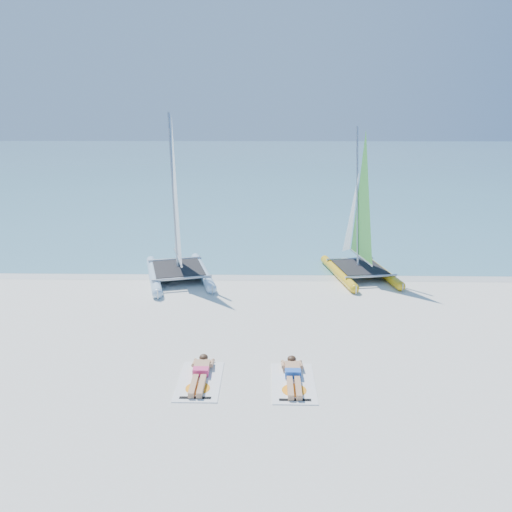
{
  "coord_description": "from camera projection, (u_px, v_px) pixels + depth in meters",
  "views": [
    {
      "loc": [
        -0.67,
        -13.08,
        5.94
      ],
      "look_at": [
        -0.96,
        1.2,
        1.97
      ],
      "focal_mm": 35.0,
      "sensor_mm": 36.0,
      "label": 1
    }
  ],
  "objects": [
    {
      "name": "sunbather_a",
      "position": [
        201.0,
        373.0,
        11.79
      ],
      "size": [
        0.37,
        1.73,
        0.26
      ],
      "color": "tan",
      "rests_on": "towel_a"
    },
    {
      "name": "sea",
      "position": [
        271.0,
        159.0,
        74.86
      ],
      "size": [
        140.0,
        115.0,
        0.01
      ],
      "primitive_type": "cube",
      "color": "#6A9FB2",
      "rests_on": "ground"
    },
    {
      "name": "catamaran_blue",
      "position": [
        176.0,
        229.0,
        18.73
      ],
      "size": [
        3.4,
        5.09,
        6.36
      ],
      "rotation": [
        0.0,
        0.0,
        0.27
      ],
      "color": "#B7DAF0",
      "rests_on": "ground"
    },
    {
      "name": "sunbather_b",
      "position": [
        293.0,
        374.0,
        11.71
      ],
      "size": [
        0.37,
        1.73,
        0.26
      ],
      "color": "tan",
      "rests_on": "towel_b"
    },
    {
      "name": "towel_b",
      "position": [
        293.0,
        383.0,
        11.56
      ],
      "size": [
        1.0,
        1.85,
        0.02
      ],
      "primitive_type": "cube",
      "color": "white",
      "rests_on": "ground"
    },
    {
      "name": "wet_sand_strip",
      "position": [
        283.0,
        275.0,
        19.47
      ],
      "size": [
        140.0,
        1.4,
        0.01
      ],
      "primitive_type": "cube",
      "color": "silver",
      "rests_on": "ground"
    },
    {
      "name": "towel_a",
      "position": [
        200.0,
        381.0,
        11.64
      ],
      "size": [
        1.0,
        1.85,
        0.02
      ],
      "primitive_type": "cube",
      "color": "white",
      "rests_on": "ground"
    },
    {
      "name": "catamaran_yellow",
      "position": [
        358.0,
        227.0,
        19.33
      ],
      "size": [
        2.71,
        4.68,
        5.82
      ],
      "rotation": [
        0.0,
        0.0,
        0.17
      ],
      "color": "gold",
      "rests_on": "ground"
    },
    {
      "name": "ground",
      "position": [
        289.0,
        334.0,
        14.17
      ],
      "size": [
        140.0,
        140.0,
        0.0
      ],
      "primitive_type": "plane",
      "color": "silver",
      "rests_on": "ground"
    }
  ]
}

